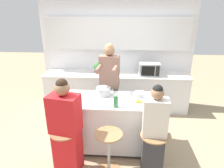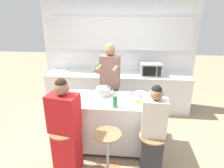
# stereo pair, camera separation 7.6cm
# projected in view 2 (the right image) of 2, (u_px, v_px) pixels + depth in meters

# --- Properties ---
(ground_plane) EXTENTS (16.00, 16.00, 0.00)m
(ground_plane) POSITION_uv_depth(u_px,v_px,m) (112.00, 145.00, 3.71)
(ground_plane) COLOR tan
(wall_back) EXTENTS (3.74, 0.22, 2.70)m
(wall_back) POSITION_uv_depth(u_px,v_px,m) (119.00, 45.00, 4.88)
(wall_back) COLOR white
(wall_back) RESTS_ON ground_plane
(back_counter) EXTENTS (3.48, 0.65, 0.90)m
(back_counter) POSITION_uv_depth(u_px,v_px,m) (117.00, 91.00, 4.98)
(back_counter) COLOR silver
(back_counter) RESTS_ON ground_plane
(kitchen_island) EXTENTS (1.64, 0.75, 0.94)m
(kitchen_island) POSITION_uv_depth(u_px,v_px,m) (112.00, 123.00, 3.54)
(kitchen_island) COLOR black
(kitchen_island) RESTS_ON ground_plane
(bar_stool_leftmost) EXTENTS (0.41, 0.41, 0.69)m
(bar_stool_leftmost) POSITION_uv_depth(u_px,v_px,m) (65.00, 147.00, 3.03)
(bar_stool_leftmost) COLOR #997047
(bar_stool_leftmost) RESTS_ON ground_plane
(bar_stool_center) EXTENTS (0.41, 0.41, 0.69)m
(bar_stool_center) POSITION_uv_depth(u_px,v_px,m) (108.00, 150.00, 2.98)
(bar_stool_center) COLOR #997047
(bar_stool_center) RESTS_ON ground_plane
(bar_stool_rightmost) EXTENTS (0.41, 0.41, 0.69)m
(bar_stool_rightmost) POSITION_uv_depth(u_px,v_px,m) (152.00, 152.00, 2.93)
(bar_stool_rightmost) COLOR #997047
(bar_stool_rightmost) RESTS_ON ground_plane
(person_cooking) EXTENTS (0.42, 0.60, 1.78)m
(person_cooking) POSITION_uv_depth(u_px,v_px,m) (110.00, 89.00, 3.94)
(person_cooking) COLOR #383842
(person_cooking) RESTS_ON ground_plane
(person_wrapped_blanket) EXTENTS (0.47, 0.36, 1.51)m
(person_wrapped_blanket) POSITION_uv_depth(u_px,v_px,m) (65.00, 129.00, 2.94)
(person_wrapped_blanket) COLOR red
(person_wrapped_blanket) RESTS_ON ground_plane
(person_seated_near) EXTENTS (0.35, 0.28, 1.46)m
(person_seated_near) POSITION_uv_depth(u_px,v_px,m) (153.00, 136.00, 2.85)
(person_seated_near) COLOR #333338
(person_seated_near) RESTS_ON ground_plane
(cooking_pot) EXTENTS (0.35, 0.26, 0.14)m
(cooking_pot) POSITION_uv_depth(u_px,v_px,m) (103.00, 91.00, 3.52)
(cooking_pot) COLOR #B7BABC
(cooking_pot) RESTS_ON kitchen_island
(fruit_bowl) EXTENTS (0.18, 0.18, 0.07)m
(fruit_bowl) POSITION_uv_depth(u_px,v_px,m) (75.00, 98.00, 3.37)
(fruit_bowl) COLOR white
(fruit_bowl) RESTS_ON kitchen_island
(mixing_bowl_steel) EXTENTS (0.20, 0.20, 0.07)m
(mixing_bowl_steel) POSITION_uv_depth(u_px,v_px,m) (140.00, 94.00, 3.48)
(mixing_bowl_steel) COLOR #B7BABC
(mixing_bowl_steel) RESTS_ON kitchen_island
(coffee_cup_near) EXTENTS (0.11, 0.08, 0.09)m
(coffee_cup_near) POSITION_uv_depth(u_px,v_px,m) (76.00, 102.00, 3.19)
(coffee_cup_near) COLOR #4C7099
(coffee_cup_near) RESTS_ON kitchen_island
(banana_bunch) EXTENTS (0.16, 0.11, 0.05)m
(banana_bunch) POSITION_uv_depth(u_px,v_px,m) (139.00, 102.00, 3.25)
(banana_bunch) COLOR yellow
(banana_bunch) RESTS_ON kitchen_island
(juice_carton) EXTENTS (0.07, 0.07, 0.21)m
(juice_carton) POSITION_uv_depth(u_px,v_px,m) (115.00, 101.00, 3.09)
(juice_carton) COLOR #38844C
(juice_carton) RESTS_ON kitchen_island
(microwave) EXTENTS (0.48, 0.35, 0.30)m
(microwave) POSITION_uv_depth(u_px,v_px,m) (151.00, 69.00, 4.66)
(microwave) COLOR #B2B5B7
(microwave) RESTS_ON back_counter
(potted_plant) EXTENTS (0.20, 0.20, 0.28)m
(potted_plant) POSITION_uv_depth(u_px,v_px,m) (99.00, 67.00, 4.81)
(potted_plant) COLOR #93563D
(potted_plant) RESTS_ON back_counter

